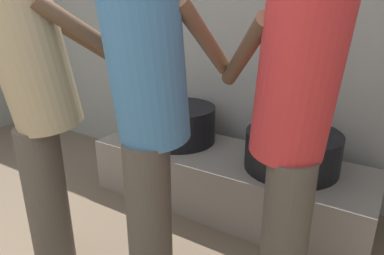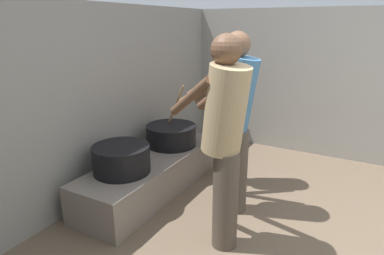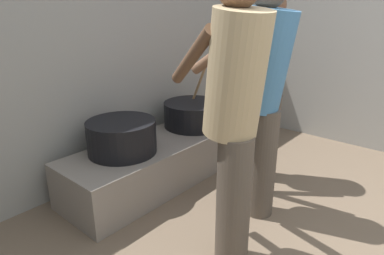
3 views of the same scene
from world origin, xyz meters
TOP-DOWN VIEW (x-y plane):
  - block_enclosure_rear at (0.00, 2.65)m, footprint 5.22×0.20m
  - hearth_ledge at (0.48, 2.13)m, footprint 1.87×0.60m
  - cooking_pot_main at (0.90, 2.16)m, footprint 0.57×0.57m
  - cooking_pot_secondary at (0.06, 2.18)m, footprint 0.54×0.54m
  - cook_in_red_shirt at (1.06, 1.49)m, footprint 0.68×0.70m
  - cook_in_tan_shirt at (0.01, 1.12)m, footprint 0.58×0.75m
  - cook_in_blue_shirt at (0.55, 1.25)m, footprint 0.38×0.70m

SIDE VIEW (x-z plane):
  - hearth_ledge at x=0.48m, z-range 0.00..0.38m
  - cooking_pot_main at x=0.90m, z-range 0.16..0.84m
  - cooking_pot_secondary at x=0.06m, z-range 0.38..0.64m
  - cook_in_red_shirt at x=1.06m, z-range 0.11..1.70m
  - cook_in_tan_shirt at x=0.01m, z-range 0.12..1.79m
  - cook_in_blue_shirt at x=0.55m, z-range 0.12..1.79m
  - block_enclosure_rear at x=0.00m, z-range 0.00..1.92m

